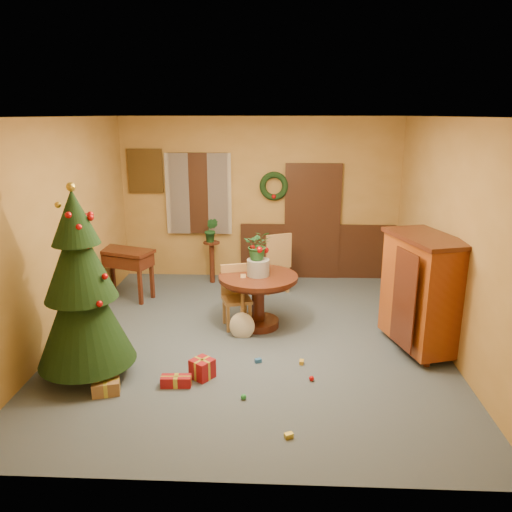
# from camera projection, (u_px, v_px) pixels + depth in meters

# --- Properties ---
(room_envelope) EXTENTS (5.50, 5.50, 5.50)m
(room_envelope) POSITION_uv_depth(u_px,v_px,m) (271.00, 218.00, 9.04)
(room_envelope) COLOR #3A4955
(room_envelope) RESTS_ON ground
(dining_table) EXTENTS (1.11, 1.11, 0.76)m
(dining_table) POSITION_uv_depth(u_px,v_px,m) (258.00, 291.00, 7.01)
(dining_table) COLOR black
(dining_table) RESTS_ON floor
(urn) EXTENTS (0.31, 0.31, 0.23)m
(urn) POSITION_uv_depth(u_px,v_px,m) (258.00, 268.00, 6.92)
(urn) COLOR slate
(urn) RESTS_ON dining_table
(centerpiece_plant) EXTENTS (0.38, 0.33, 0.42)m
(centerpiece_plant) POSITION_uv_depth(u_px,v_px,m) (258.00, 245.00, 6.83)
(centerpiece_plant) COLOR #1E4C23
(centerpiece_plant) RESTS_ON urn
(chair_near) EXTENTS (0.48, 0.48, 0.88)m
(chair_near) POSITION_uv_depth(u_px,v_px,m) (236.00, 294.00, 7.08)
(chair_near) COLOR olive
(chair_near) RESTS_ON floor
(chair_far) EXTENTS (0.60, 0.60, 1.04)m
(chair_far) POSITION_uv_depth(u_px,v_px,m) (276.00, 261.00, 8.38)
(chair_far) COLOR olive
(chair_far) RESTS_ON floor
(guitar) EXTENTS (0.45, 0.59, 0.79)m
(guitar) POSITION_uv_depth(u_px,v_px,m) (242.00, 309.00, 6.69)
(guitar) COLOR beige
(guitar) RESTS_ON floor
(plant_stand) EXTENTS (0.29, 0.29, 0.75)m
(plant_stand) POSITION_uv_depth(u_px,v_px,m) (212.00, 257.00, 8.89)
(plant_stand) COLOR black
(plant_stand) RESTS_ON floor
(stand_plant) EXTENTS (0.27, 0.24, 0.44)m
(stand_plant) POSITION_uv_depth(u_px,v_px,m) (211.00, 230.00, 8.76)
(stand_plant) COLOR #19471E
(stand_plant) RESTS_ON plant_stand
(christmas_tree) EXTENTS (1.09, 1.09, 2.25)m
(christmas_tree) POSITION_uv_depth(u_px,v_px,m) (81.00, 289.00, 5.51)
(christmas_tree) COLOR #382111
(christmas_tree) RESTS_ON floor
(writing_desk) EXTENTS (1.03, 0.75, 0.82)m
(writing_desk) POSITION_uv_depth(u_px,v_px,m) (125.00, 262.00, 8.09)
(writing_desk) COLOR black
(writing_desk) RESTS_ON floor
(sideboard) EXTENTS (0.92, 1.30, 1.51)m
(sideboard) POSITION_uv_depth(u_px,v_px,m) (422.00, 290.00, 6.25)
(sideboard) COLOR #5F200A
(sideboard) RESTS_ON floor
(gift_a) EXTENTS (0.34, 0.28, 0.16)m
(gift_a) POSITION_uv_depth(u_px,v_px,m) (106.00, 387.00, 5.42)
(gift_a) COLOR brown
(gift_a) RESTS_ON floor
(gift_b) EXTENTS (0.32, 0.32, 0.23)m
(gift_b) POSITION_uv_depth(u_px,v_px,m) (202.00, 369.00, 5.73)
(gift_b) COLOR maroon
(gift_b) RESTS_ON floor
(gift_c) EXTENTS (0.32, 0.26, 0.15)m
(gift_c) POSITION_uv_depth(u_px,v_px,m) (81.00, 360.00, 6.00)
(gift_c) COLOR brown
(gift_c) RESTS_ON floor
(gift_d) EXTENTS (0.34, 0.16, 0.12)m
(gift_d) POSITION_uv_depth(u_px,v_px,m) (176.00, 381.00, 5.57)
(gift_d) COLOR maroon
(gift_d) RESTS_ON floor
(toy_a) EXTENTS (0.09, 0.08, 0.05)m
(toy_a) POSITION_uv_depth(u_px,v_px,m) (258.00, 361.00, 6.10)
(toy_a) COLOR #235899
(toy_a) RESTS_ON floor
(toy_b) EXTENTS (0.06, 0.06, 0.06)m
(toy_b) POSITION_uv_depth(u_px,v_px,m) (244.00, 397.00, 5.31)
(toy_b) COLOR #23833B
(toy_b) RESTS_ON floor
(toy_c) EXTENTS (0.06, 0.09, 0.05)m
(toy_c) POSITION_uv_depth(u_px,v_px,m) (302.00, 362.00, 6.06)
(toy_c) COLOR gold
(toy_c) RESTS_ON floor
(toy_d) EXTENTS (0.06, 0.06, 0.06)m
(toy_d) POSITION_uv_depth(u_px,v_px,m) (312.00, 378.00, 5.68)
(toy_d) COLOR #AA0B0B
(toy_d) RESTS_ON floor
(toy_e) EXTENTS (0.09, 0.08, 0.05)m
(toy_e) POSITION_uv_depth(u_px,v_px,m) (289.00, 436.00, 4.68)
(toy_e) COLOR gold
(toy_e) RESTS_ON floor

